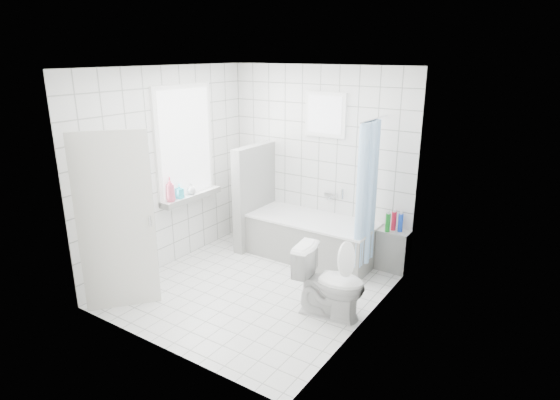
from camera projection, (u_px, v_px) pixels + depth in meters
The scene contains 19 objects.
ground at pixel (257, 287), 5.74m from camera, with size 3.00×3.00×0.00m, color white.
ceiling at pixel (253, 67), 4.95m from camera, with size 3.00×3.00×0.00m, color white.
wall_back at pixel (319, 161), 6.53m from camera, with size 2.80×0.02×2.60m, color white.
wall_front at pixel (155, 224), 4.15m from camera, with size 2.80×0.02×2.60m, color white.
wall_left at pixel (168, 169), 6.08m from camera, with size 0.02×3.00×2.60m, color white.
wall_right at pixel (369, 207), 4.61m from camera, with size 0.02×3.00×2.60m, color white.
window_left at pixel (186, 143), 6.20m from camera, with size 0.01×0.90×1.40m, color white.
window_back at pixel (325, 115), 6.25m from camera, with size 0.50×0.01×0.50m, color white.
window_sill at pixel (191, 197), 6.40m from camera, with size 0.18×1.02×0.08m, color white.
door at pixel (116, 223), 5.03m from camera, with size 0.04×0.80×2.00m, color silver.
bathtub at pixel (312, 238), 6.47m from camera, with size 1.76×0.77×0.58m.
partition_wall at pixel (255, 196), 6.79m from camera, with size 0.15×0.85×1.50m, color white.
tiled_ledge at pixel (393, 250), 6.12m from camera, with size 0.40×0.24×0.55m, color white.
toilet at pixel (330, 282), 5.03m from camera, with size 0.44×0.76×0.78m, color white.
curtain_rod at pixel (374, 119), 5.50m from camera, with size 0.02×0.02×0.80m, color silver.
shower_curtain at pixel (366, 195), 5.67m from camera, with size 0.14×0.48×1.78m, color #4F9CE9, non-canonical shape.
tub_faucet at pixel (331, 195), 6.52m from camera, with size 0.18×0.06×0.06m, color silver.
sill_bottles at pixel (178, 190), 6.14m from camera, with size 0.17×0.54×0.32m.
ledge_bottles at pixel (394, 222), 5.99m from camera, with size 0.20×0.16×0.25m.
Camera 1 is at (3.07, -4.13, 2.77)m, focal length 30.00 mm.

